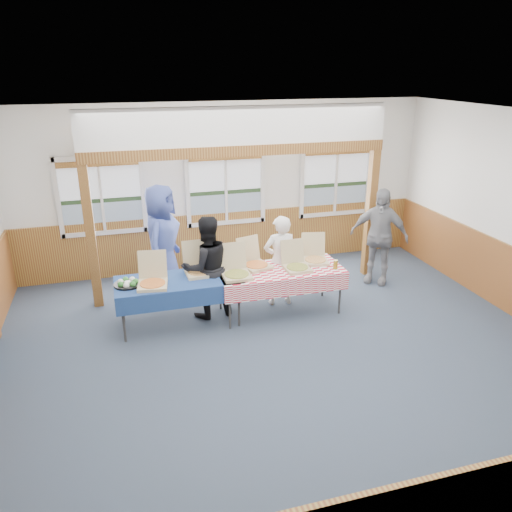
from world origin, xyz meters
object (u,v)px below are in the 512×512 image
(table_right, at_px, (280,272))
(woman_black, at_px, (207,267))
(table_left, at_px, (179,283))
(woman_white, at_px, (280,261))
(person_grey, at_px, (379,236))
(man_blue, at_px, (162,241))

(table_right, relative_size, woman_black, 1.27)
(table_left, relative_size, woman_white, 1.27)
(woman_white, relative_size, woman_black, 0.93)
(table_right, distance_m, woman_white, 0.32)
(woman_white, distance_m, person_grey, 2.06)
(table_left, relative_size, woman_black, 1.18)
(table_right, bearing_deg, woman_white, 62.14)
(woman_black, xyz_separation_m, person_grey, (3.27, 0.46, 0.06))
(table_right, distance_m, person_grey, 2.23)
(table_left, relative_size, person_grey, 1.10)
(table_left, height_order, person_grey, person_grey)
(woman_white, bearing_deg, table_left, 10.40)
(table_right, xyz_separation_m, man_blue, (-1.73, 1.22, 0.28))
(table_right, bearing_deg, table_left, 170.05)
(woman_white, relative_size, person_grey, 0.87)
(woman_black, xyz_separation_m, man_blue, (-0.58, 1.01, 0.15))
(table_left, bearing_deg, woman_black, 25.79)
(man_blue, bearing_deg, table_right, -101.36)
(woman_white, height_order, woman_black, woman_black)
(table_right, relative_size, person_grey, 1.19)
(woman_black, bearing_deg, person_grey, -179.73)
(man_blue, bearing_deg, woman_black, -126.44)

